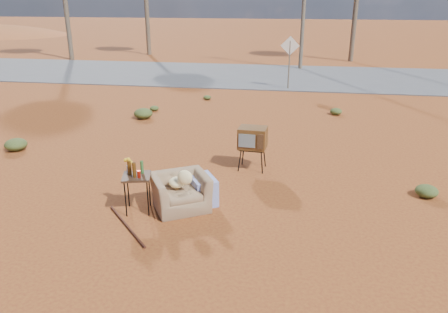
# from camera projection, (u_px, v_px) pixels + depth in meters

# --- Properties ---
(ground) EXTENTS (140.00, 140.00, 0.00)m
(ground) POSITION_uv_depth(u_px,v_px,m) (183.00, 222.00, 7.69)
(ground) COLOR brown
(ground) RESTS_ON ground
(highway) EXTENTS (140.00, 7.00, 0.04)m
(highway) POSITION_uv_depth(u_px,v_px,m) (259.00, 76.00, 21.56)
(highway) COLOR #565659
(highway) RESTS_ON ground
(armchair) EXTENTS (1.30, 1.24, 0.88)m
(armchair) POSITION_uv_depth(u_px,v_px,m) (185.00, 187.00, 8.12)
(armchair) COLOR #876849
(armchair) RESTS_ON ground
(tv_unit) EXTENTS (0.65, 0.54, 0.99)m
(tv_unit) POSITION_uv_depth(u_px,v_px,m) (253.00, 138.00, 9.79)
(tv_unit) COLOR black
(tv_unit) RESTS_ON ground
(side_table) EXTENTS (0.60, 0.60, 1.00)m
(side_table) POSITION_uv_depth(u_px,v_px,m) (135.00, 174.00, 7.87)
(side_table) COLOR #392114
(side_table) RESTS_ON ground
(rusty_bar) EXTENTS (1.12, 1.27, 0.04)m
(rusty_bar) POSITION_uv_depth(u_px,v_px,m) (127.00, 226.00, 7.54)
(rusty_bar) COLOR #4C1F14
(rusty_bar) RESTS_ON ground
(road_sign) EXTENTS (0.78, 0.06, 2.19)m
(road_sign) POSITION_uv_depth(u_px,v_px,m) (290.00, 53.00, 18.04)
(road_sign) COLOR brown
(road_sign) RESTS_ON ground
(scrub_patch) EXTENTS (17.49, 8.07, 0.33)m
(scrub_patch) POSITION_uv_depth(u_px,v_px,m) (194.00, 137.00, 11.85)
(scrub_patch) COLOR #495826
(scrub_patch) RESTS_ON ground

